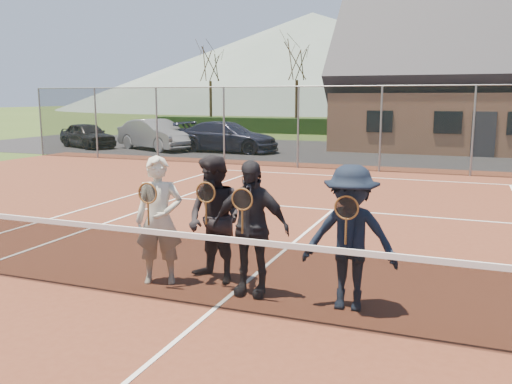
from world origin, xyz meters
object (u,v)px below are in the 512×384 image
at_px(car_b, 156,135).
at_px(player_d, 350,238).
at_px(car_a, 87,135).
at_px(car_c, 227,137).
at_px(player_a, 159,220).
at_px(tennis_net, 214,269).
at_px(player_b, 215,219).
at_px(player_c, 250,228).
at_px(clubhouse, 497,69).

height_order(car_b, player_d, player_d).
relative_size(car_a, car_c, 0.77).
xyz_separation_m(player_a, player_d, (2.68, 0.00, -0.00)).
distance_m(tennis_net, player_b, 1.13).
bearing_deg(car_c, player_c, -152.52).
distance_m(tennis_net, player_d, 1.71).
relative_size(car_b, car_c, 0.92).
distance_m(car_a, car_b, 4.02).
bearing_deg(player_d, player_a, -179.93).
relative_size(car_c, player_d, 2.80).
bearing_deg(player_d, player_b, 170.62).
bearing_deg(car_c, player_b, -153.96).
xyz_separation_m(car_b, player_d, (13.21, -17.10, 0.16)).
xyz_separation_m(car_a, player_a, (14.54, -16.90, 0.27)).
bearing_deg(car_a, player_a, -114.52).
bearing_deg(player_d, player_c, 178.24).
xyz_separation_m(clubhouse, player_d, (-2.46, -23.36, -3.07)).
distance_m(clubhouse, player_d, 23.69).
relative_size(car_c, tennis_net, 0.43).
height_order(car_a, car_c, car_c).
xyz_separation_m(car_c, tennis_net, (7.90, -18.05, -0.19)).
distance_m(car_b, player_b, 20.19).
relative_size(clubhouse, player_b, 8.67).
relative_size(player_a, player_b, 1.00).
bearing_deg(clubhouse, tennis_net, -99.46).
relative_size(tennis_net, player_d, 6.49).
xyz_separation_m(car_b, player_c, (11.88, -17.06, 0.16)).
bearing_deg(player_b, player_d, -9.38).
bearing_deg(player_b, clubhouse, 79.09).
relative_size(car_a, car_b, 0.83).
bearing_deg(player_d, tennis_net, -157.54).
xyz_separation_m(car_a, player_b, (15.24, -16.57, 0.26)).
bearing_deg(player_d, clubhouse, 83.98).
relative_size(car_a, player_c, 2.14).
bearing_deg(clubhouse, player_a, -102.41).
bearing_deg(player_d, car_a, 135.55).
bearing_deg(car_c, player_a, -156.33).
height_order(tennis_net, player_a, player_a).
height_order(car_c, player_b, player_b).
relative_size(car_b, player_d, 2.57).
distance_m(tennis_net, clubhouse, 24.57).
bearing_deg(player_b, player_a, -154.74).
distance_m(car_b, tennis_net, 21.23).
xyz_separation_m(car_a, tennis_net, (15.68, -17.53, -0.12)).
bearing_deg(tennis_net, car_b, 123.36).
relative_size(car_a, player_b, 2.14).
xyz_separation_m(tennis_net, player_d, (1.54, 0.64, 0.38)).
relative_size(tennis_net, player_a, 6.49).
height_order(tennis_net, clubhouse, clubhouse).
distance_m(clubhouse, player_b, 23.66).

